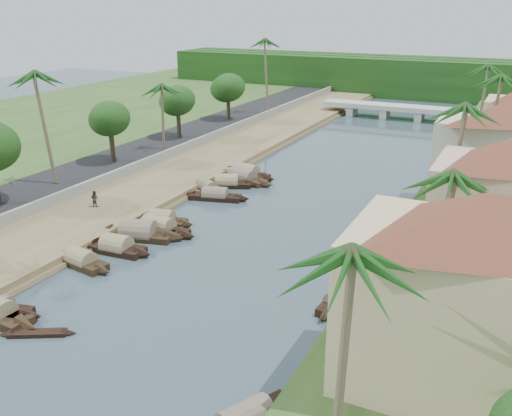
% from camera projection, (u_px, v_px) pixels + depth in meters
% --- Properties ---
extents(ground, '(220.00, 220.00, 0.00)m').
position_uv_depth(ground, '(171.00, 305.00, 38.71)').
color(ground, '#374A53').
rests_on(ground, ground).
extents(left_bank, '(10.00, 180.00, 0.80)m').
position_uv_depth(left_bank, '(150.00, 187.00, 62.04)').
color(left_bank, brown).
rests_on(left_bank, ground).
extents(right_bank, '(16.00, 180.00, 1.20)m').
position_uv_depth(right_bank, '(495.00, 240.00, 47.67)').
color(right_bank, '#274A1D').
rests_on(right_bank, ground).
extents(road, '(8.00, 180.00, 1.40)m').
position_uv_depth(road, '(89.00, 174.00, 65.41)').
color(road, black).
rests_on(road, ground).
extents(retaining_wall, '(0.40, 180.00, 1.10)m').
position_uv_depth(retaining_wall, '(119.00, 174.00, 63.43)').
color(retaining_wall, gray).
rests_on(retaining_wall, left_bank).
extents(treeline, '(120.00, 14.00, 8.00)m').
position_uv_depth(treeline, '(432.00, 78.00, 121.99)').
color(treeline, '#18390F').
rests_on(treeline, ground).
extents(bridge, '(28.00, 4.00, 2.40)m').
position_uv_depth(bridge, '(402.00, 109.00, 99.07)').
color(bridge, '#AFB0A4').
rests_on(bridge, ground).
extents(building_near, '(14.85, 14.85, 10.20)m').
position_uv_depth(building_near, '(475.00, 292.00, 27.07)').
color(building_near, '#C4B783').
rests_on(building_near, right_bank).
extents(building_far, '(15.59, 15.59, 10.20)m').
position_uv_depth(building_far, '(511.00, 151.00, 52.47)').
color(building_far, beige).
rests_on(building_far, right_bank).
extents(sampan_4, '(6.84, 2.63, 1.95)m').
position_uv_depth(sampan_4, '(81.00, 261.00, 44.29)').
color(sampan_4, black).
rests_on(sampan_4, ground).
extents(sampan_5, '(6.83, 2.11, 2.17)m').
position_uv_depth(sampan_5, '(117.00, 247.00, 46.68)').
color(sampan_5, black).
rests_on(sampan_5, ground).
extents(sampan_6, '(8.77, 3.94, 2.51)m').
position_uv_depth(sampan_6, '(139.00, 234.00, 49.47)').
color(sampan_6, black).
rests_on(sampan_6, ground).
extents(sampan_7, '(8.28, 2.20, 2.18)m').
position_uv_depth(sampan_7, '(158.00, 228.00, 50.73)').
color(sampan_7, black).
rests_on(sampan_7, ground).
extents(sampan_8, '(6.57, 2.45, 2.02)m').
position_uv_depth(sampan_8, '(162.00, 220.00, 52.50)').
color(sampan_8, black).
rests_on(sampan_8, ground).
extents(sampan_9, '(7.64, 3.27, 1.94)m').
position_uv_depth(sampan_9, '(215.00, 196.00, 59.07)').
color(sampan_9, black).
rests_on(sampan_9, ground).
extents(sampan_10, '(6.51, 4.18, 1.87)m').
position_uv_depth(sampan_10, '(207.00, 188.00, 61.55)').
color(sampan_10, black).
rests_on(sampan_10, ground).
extents(sampan_11, '(7.35, 4.55, 2.13)m').
position_uv_depth(sampan_11, '(227.00, 183.00, 63.14)').
color(sampan_11, black).
rests_on(sampan_11, ground).
extents(sampan_12, '(9.17, 3.96, 2.16)m').
position_uv_depth(sampan_12, '(242.00, 178.00, 65.23)').
color(sampan_12, black).
rests_on(sampan_12, ground).
extents(sampan_13, '(8.26, 2.99, 2.22)m').
position_uv_depth(sampan_13, '(246.00, 173.00, 66.88)').
color(sampan_13, black).
rests_on(sampan_13, ground).
extents(sampan_15, '(1.81, 6.51, 1.79)m').
position_uv_depth(sampan_15, '(339.00, 299.00, 38.63)').
color(sampan_15, black).
rests_on(sampan_15, ground).
extents(sampan_16, '(5.27, 9.23, 2.26)m').
position_uv_depth(sampan_16, '(396.00, 211.00, 54.81)').
color(sampan_16, black).
rests_on(sampan_16, ground).
extents(canoe_1, '(4.58, 2.96, 0.77)m').
position_uv_depth(canoe_1, '(38.00, 334.00, 35.13)').
color(canoe_1, black).
rests_on(canoe_1, ground).
extents(canoe_2, '(5.79, 1.64, 0.83)m').
position_uv_depth(canoe_2, '(211.00, 191.00, 61.66)').
color(canoe_2, black).
rests_on(canoe_2, ground).
extents(palm_0, '(3.20, 3.20, 11.51)m').
position_uv_depth(palm_0, '(346.00, 257.00, 20.04)').
color(palm_0, '#70634A').
rests_on(palm_0, ground).
extents(palm_1, '(3.20, 3.20, 10.52)m').
position_uv_depth(palm_1, '(441.00, 176.00, 32.56)').
color(palm_1, '#70634A').
rests_on(palm_1, ground).
extents(palm_2, '(3.20, 3.20, 12.00)m').
position_uv_depth(palm_2, '(460.00, 109.00, 45.13)').
color(palm_2, '#70634A').
rests_on(palm_2, ground).
extents(palm_3, '(3.20, 3.20, 12.18)m').
position_uv_depth(palm_3, '(494.00, 79.00, 61.20)').
color(palm_3, '#70634A').
rests_on(palm_3, ground).
extents(palm_5, '(3.20, 3.20, 12.87)m').
position_uv_depth(palm_5, '(41.00, 76.00, 56.23)').
color(palm_5, '#70634A').
rests_on(palm_5, ground).
extents(palm_6, '(3.20, 3.20, 9.65)m').
position_uv_depth(palm_6, '(161.00, 87.00, 71.20)').
color(palm_6, '#70634A').
rests_on(palm_6, ground).
extents(palm_7, '(3.20, 3.20, 11.79)m').
position_uv_depth(palm_7, '(486.00, 68.00, 74.79)').
color(palm_7, '#70634A').
rests_on(palm_7, ground).
extents(palm_8, '(3.20, 3.20, 13.62)m').
position_uv_depth(palm_8, '(268.00, 42.00, 93.57)').
color(palm_8, '#70634A').
rests_on(palm_8, ground).
extents(tree_3, '(4.64, 4.64, 7.03)m').
position_uv_depth(tree_3, '(110.00, 120.00, 66.44)').
color(tree_3, '#403224').
rests_on(tree_3, ground).
extents(tree_4, '(4.71, 4.71, 7.02)m').
position_uv_depth(tree_4, '(178.00, 102.00, 78.62)').
color(tree_4, '#403224').
rests_on(tree_4, ground).
extents(tree_5, '(5.18, 5.18, 7.12)m').
position_uv_depth(tree_5, '(228.00, 88.00, 91.01)').
color(tree_5, '#403224').
rests_on(tree_5, ground).
extents(person_far, '(0.78, 0.62, 1.58)m').
position_uv_depth(person_far, '(95.00, 199.00, 54.66)').
color(person_far, '#382F27').
rests_on(person_far, left_bank).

